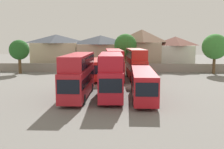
{
  "coord_description": "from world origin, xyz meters",
  "views": [
    {
      "loc": [
        1.2,
        -30.07,
        6.87
      ],
      "look_at": [
        0.0,
        3.0,
        2.39
      ],
      "focal_mm": 41.96,
      "sensor_mm": 36.0,
      "label": 1
    }
  ],
  "objects_px": {
    "bus_1": "(78,73)",
    "bus_3": "(143,83)",
    "house_terrace_far_right": "(175,52)",
    "tree_behind_wall": "(125,45)",
    "bus_6": "(136,62)",
    "house_terrace_right": "(142,49)",
    "tree_left_of_lot": "(215,47)",
    "bus_2": "(111,73)",
    "bus_4": "(96,68)",
    "bus_5": "(114,63)",
    "house_terrace_centre": "(101,52)",
    "house_terrace_left": "(56,51)",
    "tree_right_of_lot": "(19,50)"
  },
  "relations": [
    {
      "from": "house_terrace_right",
      "to": "bus_1",
      "type": "bearing_deg",
      "value": -107.92
    },
    {
      "from": "bus_1",
      "to": "bus_2",
      "type": "bearing_deg",
      "value": 90.35
    },
    {
      "from": "house_terrace_left",
      "to": "house_terrace_far_right",
      "type": "distance_m",
      "value": 27.85
    },
    {
      "from": "bus_6",
      "to": "tree_behind_wall",
      "type": "bearing_deg",
      "value": -176.29
    },
    {
      "from": "house_terrace_left",
      "to": "tree_left_of_lot",
      "type": "xyz_separation_m",
      "value": [
        33.87,
        -8.87,
        1.32
      ]
    },
    {
      "from": "bus_1",
      "to": "bus_3",
      "type": "distance_m",
      "value": 7.7
    },
    {
      "from": "bus_6",
      "to": "tree_left_of_lot",
      "type": "xyz_separation_m",
      "value": [
        15.95,
        7.87,
        2.46
      ]
    },
    {
      "from": "house_terrace_centre",
      "to": "bus_5",
      "type": "bearing_deg",
      "value": -77.46
    },
    {
      "from": "house_terrace_far_right",
      "to": "tree_behind_wall",
      "type": "xyz_separation_m",
      "value": [
        -11.58,
        -4.15,
        1.79
      ]
    },
    {
      "from": "house_terrace_left",
      "to": "tree_behind_wall",
      "type": "relative_size",
      "value": 1.36
    },
    {
      "from": "house_terrace_far_right",
      "to": "tree_behind_wall",
      "type": "relative_size",
      "value": 0.99
    },
    {
      "from": "tree_right_of_lot",
      "to": "bus_1",
      "type": "bearing_deg",
      "value": -53.98
    },
    {
      "from": "bus_5",
      "to": "house_terrace_left",
      "type": "xyz_separation_m",
      "value": [
        -14.14,
        16.82,
        1.19
      ]
    },
    {
      "from": "bus_5",
      "to": "house_terrace_centre",
      "type": "relative_size",
      "value": 1.12
    },
    {
      "from": "bus_2",
      "to": "tree_right_of_lot",
      "type": "distance_m",
      "value": 28.57
    },
    {
      "from": "house_terrace_right",
      "to": "house_terrace_centre",
      "type": "bearing_deg",
      "value": 179.83
    },
    {
      "from": "house_terrace_centre",
      "to": "tree_left_of_lot",
      "type": "xyz_separation_m",
      "value": [
        23.27,
        -7.98,
        1.44
      ]
    },
    {
      "from": "bus_4",
      "to": "house_terrace_far_right",
      "type": "height_order",
      "value": "house_terrace_far_right"
    },
    {
      "from": "bus_4",
      "to": "bus_1",
      "type": "bearing_deg",
      "value": -7.33
    },
    {
      "from": "house_terrace_right",
      "to": "tree_right_of_lot",
      "type": "height_order",
      "value": "house_terrace_right"
    },
    {
      "from": "bus_5",
      "to": "tree_behind_wall",
      "type": "height_order",
      "value": "tree_behind_wall"
    },
    {
      "from": "bus_6",
      "to": "house_terrace_centre",
      "type": "relative_size",
      "value": 0.97
    },
    {
      "from": "tree_behind_wall",
      "to": "tree_right_of_lot",
      "type": "distance_m",
      "value": 21.99
    },
    {
      "from": "house_terrace_right",
      "to": "bus_3",
      "type": "bearing_deg",
      "value": -93.92
    },
    {
      "from": "bus_6",
      "to": "bus_2",
      "type": "bearing_deg",
      "value": -18.58
    },
    {
      "from": "house_terrace_left",
      "to": "tree_left_of_lot",
      "type": "distance_m",
      "value": 35.04
    },
    {
      "from": "bus_2",
      "to": "bus_4",
      "type": "xyz_separation_m",
      "value": [
        -3.13,
        14.3,
        -0.98
      ]
    },
    {
      "from": "bus_4",
      "to": "tree_right_of_lot",
      "type": "xyz_separation_m",
      "value": [
        -16.08,
        6.77,
        2.77
      ]
    },
    {
      "from": "tree_left_of_lot",
      "to": "tree_right_of_lot",
      "type": "bearing_deg",
      "value": -178.53
    },
    {
      "from": "bus_4",
      "to": "bus_5",
      "type": "relative_size",
      "value": 0.93
    },
    {
      "from": "bus_1",
      "to": "bus_3",
      "type": "bearing_deg",
      "value": 85.31
    },
    {
      "from": "tree_behind_wall",
      "to": "bus_4",
      "type": "bearing_deg",
      "value": -112.94
    },
    {
      "from": "house_terrace_left",
      "to": "house_terrace_far_right",
      "type": "bearing_deg",
      "value": -0.45
    },
    {
      "from": "bus_6",
      "to": "house_terrace_far_right",
      "type": "relative_size",
      "value": 1.31
    },
    {
      "from": "bus_3",
      "to": "house_terrace_centre",
      "type": "relative_size",
      "value": 1.08
    },
    {
      "from": "bus_1",
      "to": "house_terrace_far_right",
      "type": "bearing_deg",
      "value": 150.58
    },
    {
      "from": "house_terrace_centre",
      "to": "house_terrace_right",
      "type": "height_order",
      "value": "house_terrace_right"
    },
    {
      "from": "bus_4",
      "to": "bus_6",
      "type": "height_order",
      "value": "bus_6"
    },
    {
      "from": "house_terrace_right",
      "to": "house_terrace_far_right",
      "type": "xyz_separation_m",
      "value": [
        7.82,
        0.7,
        -0.82
      ]
    },
    {
      "from": "house_terrace_centre",
      "to": "tree_left_of_lot",
      "type": "distance_m",
      "value": 24.64
    },
    {
      "from": "bus_6",
      "to": "house_terrace_far_right",
      "type": "height_order",
      "value": "house_terrace_far_right"
    },
    {
      "from": "house_terrace_far_right",
      "to": "bus_4",
      "type": "bearing_deg",
      "value": -135.61
    },
    {
      "from": "bus_3",
      "to": "bus_6",
      "type": "distance_m",
      "value": 14.9
    },
    {
      "from": "bus_2",
      "to": "tree_behind_wall",
      "type": "relative_size",
      "value": 1.31
    },
    {
      "from": "tree_behind_wall",
      "to": "house_terrace_right",
      "type": "bearing_deg",
      "value": 42.54
    },
    {
      "from": "bus_1",
      "to": "bus_6",
      "type": "relative_size",
      "value": 1.1
    },
    {
      "from": "tree_left_of_lot",
      "to": "bus_1",
      "type": "bearing_deg",
      "value": -136.87
    },
    {
      "from": "bus_5",
      "to": "tree_left_of_lot",
      "type": "relative_size",
      "value": 1.52
    },
    {
      "from": "bus_1",
      "to": "house_terrace_left",
      "type": "bearing_deg",
      "value": -161.28
    },
    {
      "from": "bus_5",
      "to": "bus_6",
      "type": "bearing_deg",
      "value": 86.61
    }
  ]
}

